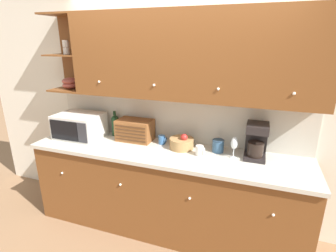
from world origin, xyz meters
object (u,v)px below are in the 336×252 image
object	(u,v)px
wine_bottle	(115,124)
coffee_maker	(256,140)
storage_canister	(218,146)
microwave	(80,126)
mug_blue_second	(162,140)
fruit_basket	(182,143)
mug	(200,151)
wine_glass	(234,144)
bread_box	(135,130)

from	to	relation	value
wine_bottle	coffee_maker	world-z (taller)	coffee_maker
coffee_maker	storage_canister	bearing A→B (deg)	179.95
microwave	wine_bottle	xyz separation A→B (m)	(0.36, 0.20, -0.00)
mug_blue_second	fruit_basket	world-z (taller)	fruit_basket
mug	fruit_basket	bearing A→B (deg)	153.19
storage_canister	mug	bearing A→B (deg)	-136.30
storage_canister	fruit_basket	bearing A→B (deg)	-174.46
mug	storage_canister	bearing A→B (deg)	43.70
mug_blue_second	coffee_maker	xyz separation A→B (m)	(0.99, -0.01, 0.13)
wine_bottle	mug_blue_second	xyz separation A→B (m)	(0.63, -0.07, -0.09)
mug_blue_second	storage_canister	distance (m)	0.62
fruit_basket	mug_blue_second	bearing A→B (deg)	168.46
wine_bottle	coffee_maker	size ratio (longest dim) A/B	0.86
wine_glass	coffee_maker	distance (m)	0.22
mug	coffee_maker	xyz separation A→B (m)	(0.52, 0.15, 0.13)
wine_bottle	storage_canister	world-z (taller)	wine_bottle
storage_canister	coffee_maker	distance (m)	0.38
bread_box	storage_canister	size ratio (longest dim) A/B	3.10
bread_box	mug_blue_second	size ratio (longest dim) A/B	4.14
mug_blue_second	wine_glass	distance (m)	0.80
storage_canister	coffee_maker	size ratio (longest dim) A/B	0.37
microwave	fruit_basket	bearing A→B (deg)	3.64
mug_blue_second	wine_glass	world-z (taller)	wine_glass
microwave	bread_box	world-z (taller)	microwave
bread_box	wine_glass	bearing A→B (deg)	-5.83
microwave	fruit_basket	size ratio (longest dim) A/B	2.02
wine_bottle	fruit_basket	bearing A→B (deg)	-8.04
wine_bottle	mug_blue_second	world-z (taller)	wine_bottle
mug	storage_canister	world-z (taller)	storage_canister
mug_blue_second	microwave	bearing A→B (deg)	-172.64
microwave	storage_canister	size ratio (longest dim) A/B	3.98
mug	mug_blue_second	bearing A→B (deg)	160.77
microwave	fruit_basket	xyz separation A→B (m)	(1.23, 0.08, -0.08)
microwave	mug_blue_second	distance (m)	1.00
mug_blue_second	coffee_maker	world-z (taller)	coffee_maker
fruit_basket	storage_canister	size ratio (longest dim) A/B	1.97
storage_canister	bread_box	bearing A→B (deg)	178.87
wine_bottle	mug	xyz separation A→B (m)	(1.10, -0.24, -0.09)
wine_glass	coffee_maker	size ratio (longest dim) A/B	0.62
wine_bottle	mug	world-z (taller)	wine_bottle
coffee_maker	fruit_basket	bearing A→B (deg)	-177.19
mug_blue_second	fruit_basket	size ratio (longest dim) A/B	0.38
wine_bottle	wine_glass	size ratio (longest dim) A/B	1.39
fruit_basket	wine_bottle	bearing A→B (deg)	171.96
mug	storage_canister	distance (m)	0.22
microwave	mug_blue_second	xyz separation A→B (m)	(0.99, 0.13, -0.09)
microwave	coffee_maker	xyz separation A→B (m)	(1.98, 0.12, 0.04)
coffee_maker	microwave	bearing A→B (deg)	-176.67
microwave	wine_bottle	world-z (taller)	wine_bottle
bread_box	mug_blue_second	distance (m)	0.34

